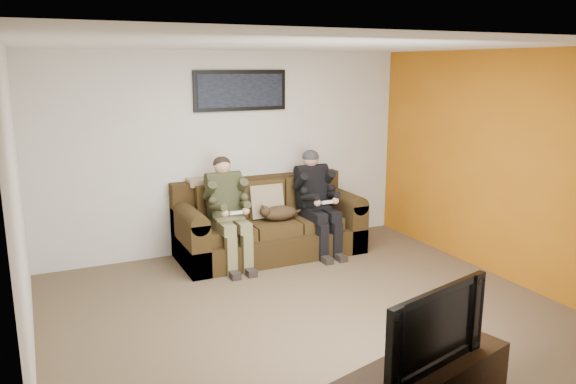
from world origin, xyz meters
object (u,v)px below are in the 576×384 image
person_right (316,195)px  television (425,325)px  cat (279,213)px  person_left (228,205)px  sofa (268,226)px  framed_poster (241,91)px

person_right → television: 3.74m
cat → television: bearing=-98.6°
person_left → sofa: bearing=18.0°
person_right → television: size_ratio=1.35×
sofa → person_right: person_right is taller
sofa → framed_poster: bearing=117.7°
television → person_right: bearing=58.4°
person_right → television: person_right is taller
sofa → person_left: 0.75m
framed_poster → television: size_ratio=1.26×
sofa → cat: (0.08, -0.17, 0.21)m
person_right → cat: (-0.53, 0.03, -0.19)m
framed_poster → person_left: bearing=-125.2°
sofa → person_left: person_left is taller
person_left → television: (0.14, -3.59, -0.01)m
framed_poster → television: bearing=-93.7°
person_right → cat: size_ratio=2.03×
person_left → framed_poster: size_ratio=1.06×
sofa → television: size_ratio=2.38×
person_left → television: bearing=-87.7°
person_left → person_right: size_ratio=0.99×
cat → framed_poster: size_ratio=0.53×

